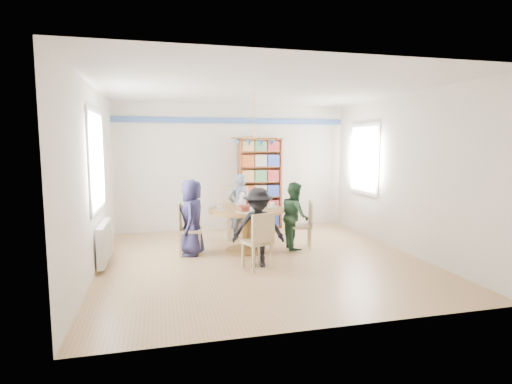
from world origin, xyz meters
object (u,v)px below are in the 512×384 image
object	(u,v)px
chair_far	(237,210)
person_near	(258,228)
chair_right	(305,223)
person_left	(192,217)
chair_near	(260,239)
person_far	(239,207)
radiator	(105,242)
person_right	(295,215)
bookshelf	(260,185)
dining_table	(246,220)
chair_left	(186,226)

from	to	relation	value
chair_far	person_near	world-z (taller)	person_near
chair_right	person_left	bearing A→B (deg)	178.49
chair_far	chair_near	bearing A→B (deg)	-92.16
person_left	person_near	distance (m)	1.29
chair_far	person_far	distance (m)	0.22
chair_far	person_far	size ratio (longest dim) A/B	0.79
radiator	chair_far	xyz separation A→B (m)	(2.33, 1.31, 0.21)
radiator	chair_far	size ratio (longest dim) A/B	0.98
person_right	bookshelf	xyz separation A→B (m)	(-0.18, 1.80, 0.38)
chair_right	bookshelf	world-z (taller)	bookshelf
dining_table	chair_near	size ratio (longest dim) A/B	1.52
person_right	person_near	xyz separation A→B (m)	(-0.88, -0.88, 0.01)
chair_left	chair_right	world-z (taller)	chair_left
person_far	chair_far	bearing A→B (deg)	-103.20
person_right	person_near	distance (m)	1.25
dining_table	radiator	bearing A→B (deg)	-173.60
person_left	person_far	distance (m)	1.30
chair_right	person_near	world-z (taller)	person_near
chair_near	chair_far	bearing A→B (deg)	87.84
chair_right	radiator	bearing A→B (deg)	-176.57
dining_table	person_far	world-z (taller)	person_far
chair_near	person_near	bearing A→B (deg)	82.66
chair_left	radiator	bearing A→B (deg)	-167.08
person_left	bookshelf	distance (m)	2.44
person_left	person_near	size ratio (longest dim) A/B	1.06
dining_table	person_right	xyz separation A→B (m)	(0.87, -0.02, 0.04)
chair_near	person_far	distance (m)	1.93
dining_table	chair_near	world-z (taller)	chair_near
radiator	person_near	bearing A→B (deg)	-15.86
person_left	bookshelf	bearing A→B (deg)	146.06
chair_left	person_left	bearing A→B (deg)	-19.34
bookshelf	chair_left	bearing A→B (deg)	-134.44
bookshelf	chair_far	bearing A→B (deg)	-131.26
chair_left	person_far	size ratio (longest dim) A/B	0.68
chair_left	person_left	xyz separation A→B (m)	(0.10, -0.04, 0.15)
radiator	person_far	bearing A→B (deg)	25.49
person_right	bookshelf	bearing A→B (deg)	9.86
chair_right	chair_far	size ratio (longest dim) A/B	0.83
chair_right	person_near	distance (m)	1.37
person_far	chair_right	bearing A→B (deg)	126.10
chair_far	person_left	bearing A→B (deg)	-132.78
person_far	dining_table	bearing A→B (deg)	75.28
person_far	person_near	distance (m)	1.76
chair_right	person_left	distance (m)	1.99
person_left	dining_table	bearing A→B (deg)	98.47
chair_left	person_far	bearing A→B (deg)	37.44
chair_left	person_near	bearing A→B (deg)	-42.47
bookshelf	chair_right	bearing A→B (deg)	-78.83
radiator	person_near	distance (m)	2.38
dining_table	chair_right	size ratio (longest dim) A/B	1.55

